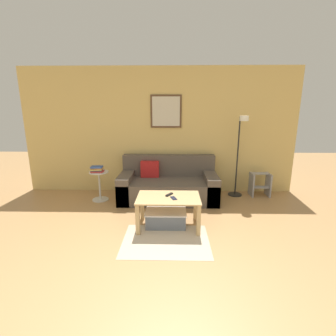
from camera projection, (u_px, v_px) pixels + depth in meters
The scene contains 12 objects.
ground_plane at pixel (139, 316), 2.10m from camera, with size 16.00×16.00×0.00m, color tan.
wall_back at pixel (159, 131), 5.02m from camera, with size 5.60×0.09×2.55m.
area_rug at pixel (166, 240), 3.29m from camera, with size 1.16×0.89×0.01m, color #C1B299.
couch at pixel (168, 185), 4.79m from camera, with size 1.87×0.92×0.82m.
coffee_table at pixel (168, 203), 3.60m from camera, with size 0.93×0.59×0.47m.
storage_bin at pixel (166, 218), 3.70m from camera, with size 0.61×0.37×0.24m.
floor_lamp at pixel (239, 152), 4.70m from camera, with size 0.28×0.49×1.61m.
side_table at pixel (99, 183), 4.68m from camera, with size 0.37×0.37×0.57m.
book_stack at pixel (97, 169), 4.60m from camera, with size 0.24×0.20×0.11m.
remote_control at pixel (169, 195), 3.65m from camera, with size 0.04×0.15×0.02m, color black.
cell_phone at pixel (174, 198), 3.52m from camera, with size 0.07×0.14×0.01m, color #1E2338.
step_stool at pixel (260, 184), 4.95m from camera, with size 0.37×0.30×0.47m.
Camera 1 is at (0.29, -1.72, 1.75)m, focal length 26.00 mm.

